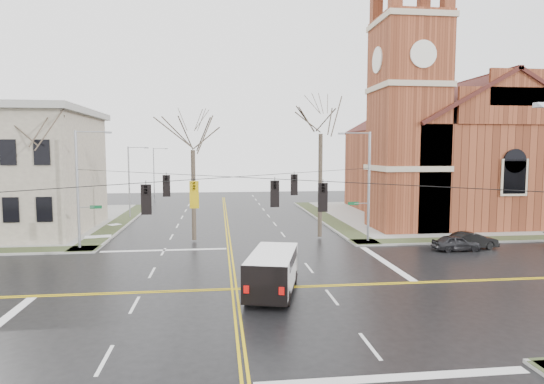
{
  "coord_description": "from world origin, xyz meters",
  "views": [
    {
      "loc": [
        -0.81,
        -24.54,
        7.59
      ],
      "look_at": [
        2.81,
        6.0,
        4.82
      ],
      "focal_mm": 30.0,
      "sensor_mm": 36.0,
      "label": 1
    }
  ],
  "objects": [
    {
      "name": "ground",
      "position": [
        0.0,
        0.0,
        0.0
      ],
      "size": [
        120.0,
        120.0,
        0.0
      ],
      "primitive_type": "plane",
      "color": "black",
      "rests_on": "ground"
    },
    {
      "name": "sidewalks",
      "position": [
        0.0,
        0.0,
        0.08
      ],
      "size": [
        80.0,
        80.0,
        0.17
      ],
      "color": "gray",
      "rests_on": "ground"
    },
    {
      "name": "road_markings",
      "position": [
        0.0,
        0.0,
        0.01
      ],
      "size": [
        100.0,
        100.0,
        0.01
      ],
      "color": "gold",
      "rests_on": "ground"
    },
    {
      "name": "church",
      "position": [
        24.76,
        24.78,
        8.43
      ],
      "size": [
        24.28,
        27.48,
        27.5
      ],
      "color": "#612C19",
      "rests_on": "ground"
    },
    {
      "name": "signal_pole_ne",
      "position": [
        11.32,
        11.5,
        4.95
      ],
      "size": [
        2.75,
        0.22,
        9.0
      ],
      "color": "gray",
      "rests_on": "ground"
    },
    {
      "name": "signal_pole_nw",
      "position": [
        -11.32,
        11.5,
        4.95
      ],
      "size": [
        2.75,
        0.22,
        9.0
      ],
      "color": "gray",
      "rests_on": "ground"
    },
    {
      "name": "span_wires",
      "position": [
        0.0,
        0.0,
        6.2
      ],
      "size": [
        23.02,
        23.02,
        0.03
      ],
      "color": "black",
      "rests_on": "ground"
    },
    {
      "name": "traffic_signals",
      "position": [
        -0.0,
        -0.67,
        5.45
      ],
      "size": [
        8.21,
        8.26,
        1.3
      ],
      "color": "black",
      "rests_on": "ground"
    },
    {
      "name": "streetlight_north_a",
      "position": [
        -10.65,
        28.0,
        4.47
      ],
      "size": [
        2.3,
        0.2,
        8.0
      ],
      "color": "gray",
      "rests_on": "ground"
    },
    {
      "name": "streetlight_north_b",
      "position": [
        -10.65,
        48.0,
        4.47
      ],
      "size": [
        2.3,
        0.2,
        8.0
      ],
      "color": "gray",
      "rests_on": "ground"
    },
    {
      "name": "cargo_van",
      "position": [
        2.06,
        -0.77,
        1.3
      ],
      "size": [
        3.65,
        6.16,
        2.2
      ],
      "rotation": [
        0.0,
        0.0,
        -0.26
      ],
      "color": "white",
      "rests_on": "ground"
    },
    {
      "name": "parked_car_a",
      "position": [
        17.17,
        7.73,
        0.6
      ],
      "size": [
        3.56,
        1.47,
        1.21
      ],
      "primitive_type": "imported",
      "rotation": [
        0.0,
        0.0,
        1.58
      ],
      "color": "black",
      "rests_on": "ground"
    },
    {
      "name": "parked_car_b",
      "position": [
        18.74,
        8.22,
        0.66
      ],
      "size": [
        4.11,
        1.8,
        1.31
      ],
      "primitive_type": "imported",
      "rotation": [
        0.0,
        0.0,
        1.68
      ],
      "color": "black",
      "rests_on": "ground"
    },
    {
      "name": "tree_nw_far",
      "position": [
        -14.46,
        13.42,
        8.26
      ],
      "size": [
        4.0,
        4.0,
        11.41
      ],
      "color": "#362D22",
      "rests_on": "ground"
    },
    {
      "name": "tree_nw_near",
      "position": [
        -2.87,
        13.63,
        8.18
      ],
      "size": [
        4.0,
        4.0,
        11.3
      ],
      "color": "#362D22",
      "rests_on": "ground"
    },
    {
      "name": "tree_ne",
      "position": [
        7.95,
        13.87,
        9.66
      ],
      "size": [
        4.0,
        4.0,
        13.38
      ],
      "color": "#362D22",
      "rests_on": "ground"
    }
  ]
}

